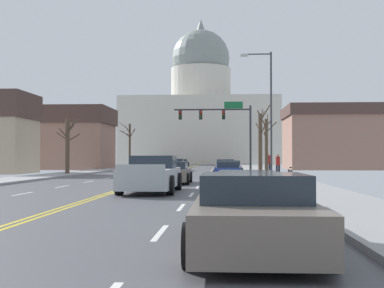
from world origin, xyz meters
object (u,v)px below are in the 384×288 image
Objects in this scene: sedan_oncoming_01 at (178,163)px; pedestrian_00 at (278,163)px; sedan_oncoming_00 at (167,165)px; sedan_near_06 at (253,214)px; sedan_near_02 at (228,170)px; pickup_truck_near_04 at (151,175)px; street_lamp_right at (267,104)px; pedestrian_01 at (269,162)px; sedan_near_03 at (173,173)px; sedan_near_05 at (247,192)px; bicycle_parked at (290,175)px; sedan_oncoming_02 at (182,163)px; sedan_near_01 at (230,168)px; signal_gantry at (223,121)px; sedan_near_00 at (225,166)px.

pedestrian_00 reaches higher than sedan_oncoming_01.
sedan_oncoming_00 is 22.81m from pedestrian_00.
pedestrian_00 reaches higher than sedan_near_06.
pickup_truck_near_04 reaches higher than sedan_near_02.
street_lamp_right is 5.09× the size of pedestrian_01.
street_lamp_right is 1.98× the size of sedan_near_03.
sedan_near_05 is 14.76m from bicycle_parked.
sedan_oncoming_02 is 53.94m from bicycle_parked.
sedan_near_01 is 28.11m from sedan_near_05.
sedan_oncoming_00 is (-6.99, 24.06, -0.03)m from sedan_near_02.
pedestrian_01 is at bearing -69.28° from signal_gantry.
sedan_oncoming_02 is 2.43× the size of bicycle_parked.
signal_gantry is 1.80× the size of sedan_near_02.
sedan_oncoming_02 is at bearing 93.96° from sedan_near_03.
sedan_near_00 reaches higher than sedan_near_01.
street_lamp_right is at bearing -0.75° from sedan_near_02.
pedestrian_00 is (7.43, 18.31, 0.31)m from pickup_truck_near_04.
sedan_near_01 is 14.04m from bicycle_parked.
street_lamp_right reaches higher than sedan_oncoming_01.
pickup_truck_near_04 is 1.32× the size of sedan_oncoming_02.
pedestrian_00 is at bearing -71.91° from sedan_oncoming_01.
street_lamp_right reaches higher than sedan_near_00.
bicycle_parked is at bearing -85.12° from street_lamp_right.
sedan_near_06 and sedan_oncoming_01 have the same top height.
sedan_near_02 is 27.92m from sedan_near_06.
sedan_near_05 is 46.37m from sedan_oncoming_00.
sedan_near_02 is 2.53× the size of pedestrian_01.
pickup_truck_near_04 is 1.24× the size of sedan_oncoming_01.
pedestrian_01 is at bearing -75.50° from sedan_oncoming_02.
sedan_oncoming_01 is at bearing 96.96° from sedan_near_05.
sedan_oncoming_01 is at bearing 108.09° from pedestrian_00.
signal_gantry is at bearing 91.28° from sedan_near_02.
sedan_near_02 is at bearing 90.73° from sedan_near_05.
signal_gantry is 4.84× the size of pedestrian_00.
pedestrian_00 is (10.81, -41.61, 0.50)m from sedan_oncoming_02.
sedan_near_05 is 2.90× the size of pedestrian_00.
sedan_near_01 is at bearing -76.99° from sedan_oncoming_01.
bicycle_parked is at bearing -92.71° from pedestrian_00.
sedan_near_01 is 1.09× the size of sedan_oncoming_00.
sedan_near_03 is 14.63m from pedestrian_01.
sedan_near_06 is at bearing -82.25° from sedan_oncoming_00.
sedan_near_06 is at bearing -83.87° from sedan_oncoming_01.
signal_gantry is 30.88m from sedan_oncoming_02.
pickup_truck_near_04 is at bearing -112.08° from pedestrian_00.
pickup_truck_near_04 reaches higher than sedan_near_06.
street_lamp_right is 6.01m from pedestrian_00.
signal_gantry is 1.70× the size of sedan_near_01.
pickup_truck_near_04 is 9.80m from bicycle_parked.
pedestrian_01 is at bearing -71.78° from sedan_oncoming_01.
pedestrian_00 reaches higher than bicycle_parked.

